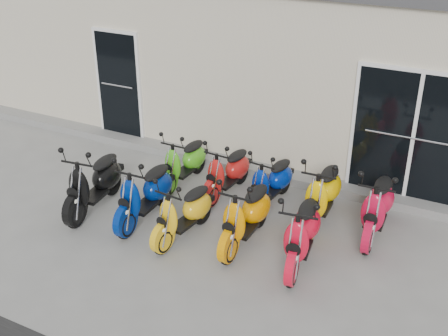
{
  "coord_description": "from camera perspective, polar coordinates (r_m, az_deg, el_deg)",
  "views": [
    {
      "loc": [
        3.67,
        -6.53,
        4.77
      ],
      "look_at": [
        0.0,
        0.6,
        0.75
      ],
      "focal_mm": 45.0,
      "sensor_mm": 36.0,
      "label": 1
    }
  ],
  "objects": [
    {
      "name": "scooter_back_blue",
      "position": [
        9.22,
        4.82,
        -0.81
      ],
      "size": [
        0.69,
        1.51,
        1.07
      ],
      "primitive_type": null,
      "rotation": [
        0.0,
        0.0,
        -0.12
      ],
      "color": "#022397",
      "rests_on": "ground"
    },
    {
      "name": "door_left",
      "position": [
        11.63,
        -10.65,
        8.6
      ],
      "size": [
        1.07,
        0.08,
        2.22
      ],
      "primitive_type": "cube",
      "color": "black",
      "rests_on": "front_step"
    },
    {
      "name": "scooter_back_extra",
      "position": [
        8.67,
        15.4,
        -3.09
      ],
      "size": [
        0.69,
        1.68,
        1.22
      ],
      "primitive_type": null,
      "rotation": [
        0.0,
        0.0,
        0.05
      ],
      "color": "red",
      "rests_on": "ground"
    },
    {
      "name": "scooter_front_blue",
      "position": [
        8.81,
        -8.07,
        -1.82
      ],
      "size": [
        0.66,
        1.68,
        1.22
      ],
      "primitive_type": null,
      "rotation": [
        0.0,
        0.0,
        0.04
      ],
      "color": "navy",
      "rests_on": "ground"
    },
    {
      "name": "scooter_back_green",
      "position": [
        9.88,
        -4.09,
        1.23
      ],
      "size": [
        0.58,
        1.49,
        1.09
      ],
      "primitive_type": null,
      "rotation": [
        0.0,
        0.0,
        -0.03
      ],
      "color": "#4CBB1C",
      "rests_on": "ground"
    },
    {
      "name": "ground",
      "position": [
        8.88,
        -1.78,
        -5.88
      ],
      "size": [
        80.0,
        80.0,
        0.0
      ],
      "primitive_type": "plane",
      "color": "gray",
      "rests_on": "ground"
    },
    {
      "name": "scooter_front_red",
      "position": [
        7.83,
        7.97,
        -5.81
      ],
      "size": [
        0.82,
        1.71,
        1.21
      ],
      "primitive_type": null,
      "rotation": [
        0.0,
        0.0,
        0.14
      ],
      "color": "red",
      "rests_on": "ground"
    },
    {
      "name": "scooter_front_black",
      "position": [
        9.25,
        -13.14,
        -0.72
      ],
      "size": [
        0.82,
        1.77,
        1.26
      ],
      "primitive_type": null,
      "rotation": [
        0.0,
        0.0,
        0.12
      ],
      "color": "black",
      "rests_on": "ground"
    },
    {
      "name": "scooter_front_orange_a",
      "position": [
        8.34,
        -4.14,
        -3.86
      ],
      "size": [
        0.7,
        1.53,
        1.1
      ],
      "primitive_type": null,
      "rotation": [
        0.0,
        0.0,
        -0.11
      ],
      "color": "yellow",
      "rests_on": "ground"
    },
    {
      "name": "front_step",
      "position": [
        10.42,
        3.58,
        -0.21
      ],
      "size": [
        14.0,
        0.4,
        0.15
      ],
      "primitive_type": "cube",
      "color": "gray",
      "rests_on": "ground"
    },
    {
      "name": "scooter_front_orange_b",
      "position": [
        8.16,
        2.26,
        -4.1
      ],
      "size": [
        0.6,
        1.64,
        1.21
      ],
      "primitive_type": null,
      "rotation": [
        0.0,
        0.0,
        0.0
      ],
      "color": "#F59400",
      "rests_on": "ground"
    },
    {
      "name": "scooter_back_yellow",
      "position": [
        8.84,
        10.07,
        -1.9
      ],
      "size": [
        0.69,
        1.68,
        1.22
      ],
      "primitive_type": null,
      "rotation": [
        0.0,
        0.0,
        0.05
      ],
      "color": "#FFC900",
      "rests_on": "ground"
    },
    {
      "name": "door_right",
      "position": [
        9.44,
        18.75,
        3.33
      ],
      "size": [
        2.02,
        0.08,
        2.22
      ],
      "primitive_type": "cube",
      "color": "black",
      "rests_on": "front_step"
    },
    {
      "name": "building",
      "position": [
        12.69,
        9.76,
        11.79
      ],
      "size": [
        14.0,
        6.0,
        3.2
      ],
      "primitive_type": "cube",
      "color": "beige",
      "rests_on": "ground"
    },
    {
      "name": "scooter_back_red",
      "position": [
        9.49,
        0.35,
        0.23
      ],
      "size": [
        0.66,
        1.53,
        1.1
      ],
      "primitive_type": null,
      "rotation": [
        0.0,
        0.0,
        -0.08
      ],
      "color": "red",
      "rests_on": "ground"
    }
  ]
}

